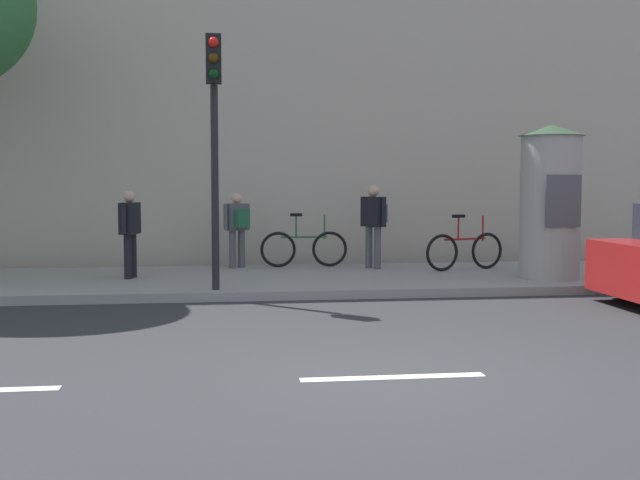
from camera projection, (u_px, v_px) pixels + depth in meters
name	position (u px, v px, depth m)	size (l,w,h in m)	color
ground_plane	(393.00, 377.00, 7.57)	(80.00, 80.00, 0.00)	#2B2B2D
sidewalk_curb	(310.00, 280.00, 14.49)	(36.00, 4.00, 0.15)	gray
lane_markings	(393.00, 377.00, 7.57)	(25.80, 0.16, 0.01)	silver
building_backdrop	(286.00, 57.00, 19.08)	(36.00, 5.00, 9.78)	#B7A893
traffic_light	(214.00, 119.00, 12.32)	(0.24, 0.45, 4.00)	black
poster_column	(550.00, 201.00, 14.05)	(1.17, 1.17, 2.74)	#9E9B93
pedestrian_in_dark_shirt	(374.00, 219.00, 15.64)	(0.53, 0.58, 1.66)	#4C4C51
pedestrian_in_light_jacket	(238.00, 224.00, 15.73)	(0.53, 0.51, 1.50)	#4C4C51
pedestrian_with_backpack	(130.00, 227.00, 14.06)	(0.35, 0.66, 1.57)	black
bicycle_leaning	(304.00, 248.00, 15.94)	(1.77, 0.10, 1.09)	black
bicycle_upright	(465.00, 250.00, 15.39)	(1.71, 0.58, 1.09)	black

